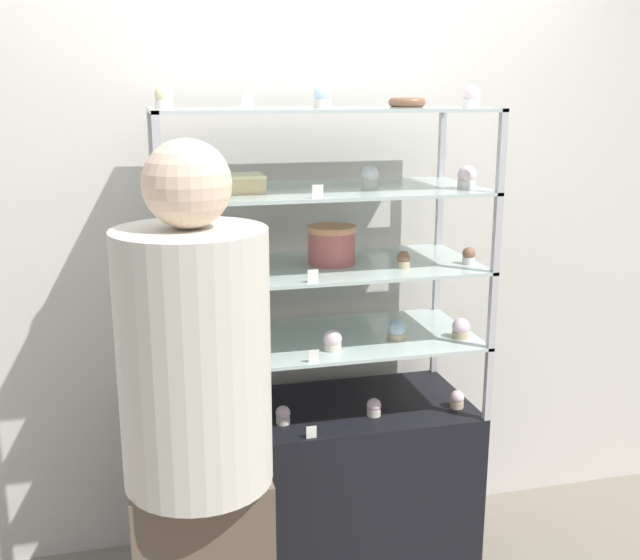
% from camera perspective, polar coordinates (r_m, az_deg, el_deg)
% --- Properties ---
extents(back_wall, '(8.00, 0.05, 2.60)m').
position_cam_1_polar(back_wall, '(3.09, -1.85, 3.25)').
color(back_wall, silver).
rests_on(back_wall, ground_plane).
extents(display_base, '(1.15, 0.53, 0.72)m').
position_cam_1_polar(display_base, '(3.05, 0.00, -15.87)').
color(display_base, black).
rests_on(display_base, ground_plane).
extents(display_riser_lower, '(1.15, 0.53, 0.28)m').
position_cam_1_polar(display_riser_lower, '(2.79, 0.00, -4.77)').
color(display_riser_lower, '#B7B7BC').
rests_on(display_riser_lower, display_base).
extents(display_riser_middle, '(1.15, 0.53, 0.28)m').
position_cam_1_polar(display_riser_middle, '(2.71, 0.00, 0.80)').
color(display_riser_middle, '#B7B7BC').
rests_on(display_riser_middle, display_riser_lower).
extents(display_riser_upper, '(1.15, 0.53, 0.28)m').
position_cam_1_polar(display_riser_upper, '(2.66, 0.00, 6.63)').
color(display_riser_upper, '#B7B7BC').
rests_on(display_riser_upper, display_riser_middle).
extents(display_riser_top, '(1.15, 0.53, 0.28)m').
position_cam_1_polar(display_riser_top, '(2.64, 0.00, 12.63)').
color(display_riser_top, '#B7B7BC').
rests_on(display_riser_top, display_riser_upper).
extents(layer_cake_centerpiece, '(0.18, 0.18, 0.14)m').
position_cam_1_polar(layer_cake_centerpiece, '(2.72, 0.89, 2.70)').
color(layer_cake_centerpiece, '#C66660').
rests_on(layer_cake_centerpiece, display_riser_middle).
extents(sheet_cake_frosted, '(0.26, 0.15, 0.06)m').
position_cam_1_polar(sheet_cake_frosted, '(2.56, -7.22, 7.29)').
color(sheet_cake_frosted, '#DBBC84').
rests_on(sheet_cake_frosted, display_riser_upper).
extents(cupcake_0, '(0.05, 0.05, 0.07)m').
position_cam_1_polar(cupcake_0, '(2.76, -10.25, -10.36)').
color(cupcake_0, '#CCB28C').
rests_on(cupcake_0, display_base).
extents(cupcake_1, '(0.05, 0.05, 0.07)m').
position_cam_1_polar(cupcake_1, '(2.75, -2.84, -10.25)').
color(cupcake_1, beige).
rests_on(cupcake_1, display_base).
extents(cupcake_2, '(0.05, 0.05, 0.07)m').
position_cam_1_polar(cupcake_2, '(2.81, 4.12, -9.66)').
color(cupcake_2, beige).
rests_on(cupcake_2, display_base).
extents(cupcake_3, '(0.05, 0.05, 0.07)m').
position_cam_1_polar(cupcake_3, '(2.92, 10.39, -8.94)').
color(cupcake_3, '#CCB28C').
rests_on(cupcake_3, display_base).
extents(price_tag_0, '(0.04, 0.00, 0.04)m').
position_cam_1_polar(price_tag_0, '(2.64, -0.66, -11.52)').
color(price_tag_0, white).
rests_on(price_tag_0, display_base).
extents(cupcake_4, '(0.07, 0.07, 0.07)m').
position_cam_1_polar(cupcake_4, '(2.60, -10.33, -5.22)').
color(cupcake_4, beige).
rests_on(cupcake_4, display_riser_lower).
extents(cupcake_5, '(0.07, 0.07, 0.07)m').
position_cam_1_polar(cupcake_5, '(2.68, -5.42, -4.45)').
color(cupcake_5, white).
rests_on(cupcake_5, display_riser_lower).
extents(cupcake_6, '(0.07, 0.07, 0.07)m').
position_cam_1_polar(cupcake_6, '(2.65, 0.97, -4.66)').
color(cupcake_6, beige).
rests_on(cupcake_6, display_riser_lower).
extents(cupcake_7, '(0.07, 0.07, 0.07)m').
position_cam_1_polar(cupcake_7, '(2.77, 5.86, -3.84)').
color(cupcake_7, '#CCB28C').
rests_on(cupcake_7, display_riser_lower).
extents(cupcake_8, '(0.07, 0.07, 0.07)m').
position_cam_1_polar(cupcake_8, '(2.83, 10.68, -3.67)').
color(cupcake_8, '#CCB28C').
rests_on(cupcake_8, display_riser_lower).
extents(price_tag_1, '(0.04, 0.00, 0.04)m').
position_cam_1_polar(price_tag_1, '(2.53, -0.49, -5.83)').
color(price_tag_1, white).
rests_on(price_tag_1, display_riser_lower).
extents(cupcake_9, '(0.05, 0.05, 0.06)m').
position_cam_1_polar(cupcake_9, '(2.58, -11.04, 0.91)').
color(cupcake_9, '#CCB28C').
rests_on(cupcake_9, display_riser_middle).
extents(cupcake_10, '(0.05, 0.05, 0.06)m').
position_cam_1_polar(cupcake_10, '(2.55, -4.96, 0.98)').
color(cupcake_10, white).
rests_on(cupcake_10, display_riser_middle).
extents(cupcake_11, '(0.05, 0.05, 0.06)m').
position_cam_1_polar(cupcake_11, '(2.67, 6.38, 1.54)').
color(cupcake_11, '#CCB28C').
rests_on(cupcake_11, display_riser_middle).
extents(cupcake_12, '(0.05, 0.05, 0.06)m').
position_cam_1_polar(cupcake_12, '(2.77, 11.26, 1.82)').
color(cupcake_12, white).
rests_on(cupcake_12, display_riser_middle).
extents(price_tag_2, '(0.04, 0.00, 0.04)m').
position_cam_1_polar(price_tag_2, '(2.45, -0.55, 0.29)').
color(price_tag_2, white).
rests_on(price_tag_2, display_riser_middle).
extents(cupcake_13, '(0.07, 0.07, 0.08)m').
position_cam_1_polar(cupcake_13, '(2.66, 3.78, 7.80)').
color(cupcake_13, white).
rests_on(cupcake_13, display_riser_upper).
extents(cupcake_14, '(0.07, 0.07, 0.08)m').
position_cam_1_polar(cupcake_14, '(2.70, 11.13, 7.66)').
color(cupcake_14, white).
rests_on(cupcake_14, display_riser_upper).
extents(price_tag_3, '(0.04, 0.00, 0.04)m').
position_cam_1_polar(price_tag_3, '(2.40, -0.17, 6.75)').
color(price_tag_3, white).
rests_on(price_tag_3, display_riser_upper).
extents(cupcake_15, '(0.06, 0.06, 0.08)m').
position_cam_1_polar(cupcake_15, '(2.48, -11.81, 13.47)').
color(cupcake_15, white).
rests_on(cupcake_15, display_riser_top).
extents(cupcake_16, '(0.06, 0.06, 0.08)m').
position_cam_1_polar(cupcake_16, '(2.57, 0.19, 13.77)').
color(cupcake_16, beige).
rests_on(cupcake_16, display_riser_top).
extents(cupcake_17, '(0.06, 0.06, 0.08)m').
position_cam_1_polar(cupcake_17, '(2.70, 11.47, 13.52)').
color(cupcake_17, white).
rests_on(cupcake_17, display_riser_top).
extents(price_tag_4, '(0.04, 0.00, 0.04)m').
position_cam_1_polar(price_tag_4, '(2.34, -5.54, 13.32)').
color(price_tag_4, white).
rests_on(price_tag_4, display_riser_top).
extents(donut_glazed, '(0.13, 0.13, 0.03)m').
position_cam_1_polar(donut_glazed, '(2.77, 6.64, 13.30)').
color(donut_glazed, brown).
rests_on(donut_glazed, display_riser_top).
extents(customer_figure, '(0.41, 0.41, 1.77)m').
position_cam_1_polar(customer_figure, '(2.16, -9.28, -11.81)').
color(customer_figure, brown).
rests_on(customer_figure, ground_plane).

